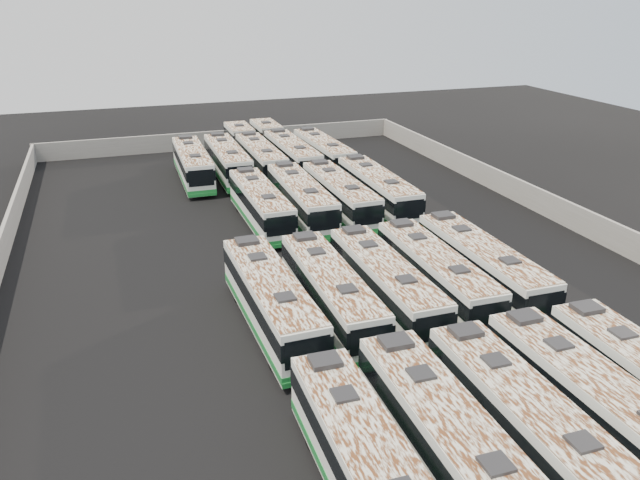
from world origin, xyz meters
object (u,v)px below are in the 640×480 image
(bus_front_left, at_px, (451,447))
(bus_midback_far_right, at_px, (377,190))
(bus_midfront_left, at_px, (331,292))
(bus_back_center, at_px, (253,151))
(bus_midback_right, at_px, (340,195))
(bus_midfront_center, at_px, (385,284))
(bus_midfront_right, at_px, (435,274))
(bus_front_far_left, at_px, (369,470))
(bus_midfront_far_left, at_px, (271,300))
(bus_midfront_far_right, at_px, (482,266))
(bus_back_far_left, at_px, (193,164))
(bus_midback_left, at_px, (261,204))
(bus_back_right, at_px, (283,148))
(bus_midback_center, at_px, (301,199))
(bus_front_center, at_px, (530,429))
(bus_front_right, at_px, (597,408))
(bus_back_far_right, at_px, (323,153))
(bus_back_left, at_px, (228,161))

(bus_front_left, relative_size, bus_midback_far_right, 1.00)
(bus_midfront_left, xyz_separation_m, bus_back_center, (3.60, 35.57, 0.01))
(bus_midback_right, height_order, bus_midback_far_right, bus_midback_far_right)
(bus_midfront_center, xyz_separation_m, bus_midfront_right, (3.65, 0.21, -0.01))
(bus_front_left, relative_size, bus_midfront_center, 1.04)
(bus_midfront_center, bearing_deg, bus_front_far_left, -116.54)
(bus_midfront_far_left, height_order, bus_midfront_far_right, bus_midfront_far_left)
(bus_midfront_left, bearing_deg, bus_back_far_left, 97.18)
(bus_midback_left, xyz_separation_m, bus_back_far_left, (-3.61, 14.76, 0.06))
(bus_midfront_far_left, xyz_separation_m, bus_midback_left, (3.67, 17.39, -0.06))
(bus_back_far_left, bearing_deg, bus_front_left, -84.62)
(bus_midfront_far_left, bearing_deg, bus_midback_left, 76.78)
(bus_midback_far_right, relative_size, bus_back_right, 0.65)
(bus_front_left, height_order, bus_midfront_center, bus_front_left)
(bus_midfront_far_left, bearing_deg, bus_midback_center, 66.00)
(bus_midfront_left, xyz_separation_m, bus_midback_center, (3.59, 17.51, 0.07))
(bus_back_center, bearing_deg, bus_front_center, -90.12)
(bus_midfront_right, distance_m, bus_midfront_far_right, 3.49)
(bus_front_center, relative_size, bus_midback_center, 0.98)
(bus_midfront_far_left, height_order, bus_midback_center, bus_midback_center)
(bus_front_left, height_order, bus_midback_far_right, bus_midback_far_right)
(bus_front_center, bearing_deg, bus_midfront_left, 104.37)
(bus_midfront_right, bearing_deg, bus_midfront_far_right, 1.75)
(bus_midback_left, height_order, bus_back_right, bus_back_right)
(bus_front_right, bearing_deg, bus_midback_right, 89.61)
(bus_midback_left, bearing_deg, bus_midback_right, -0.34)
(bus_midback_left, height_order, bus_back_center, bus_back_center)
(bus_midfront_right, height_order, bus_midback_far_right, bus_midback_far_right)
(bus_midfront_far_right, relative_size, bus_back_far_right, 1.01)
(bus_midfront_left, bearing_deg, bus_back_center, 84.93)
(bus_front_center, bearing_deg, bus_back_far_right, 81.80)
(bus_front_center, relative_size, bus_front_right, 1.00)
(bus_back_far_left, bearing_deg, bus_midfront_far_right, -64.64)
(bus_midfront_right, distance_m, bus_back_far_right, 32.24)
(bus_back_left, bearing_deg, bus_midback_left, -90.03)
(bus_midback_far_right, height_order, bus_back_far_left, bus_midback_far_right)
(bus_midback_center, relative_size, bus_back_left, 1.00)
(bus_midfront_far_left, relative_size, bus_midback_right, 1.02)
(bus_midback_right, bearing_deg, bus_front_left, -102.97)
(bus_midfront_center, distance_m, bus_midfront_right, 3.66)
(bus_front_right, height_order, bus_midfront_center, bus_front_right)
(bus_midback_center, distance_m, bus_back_center, 18.06)
(bus_back_center, bearing_deg, bus_back_far_left, -155.22)
(bus_midfront_left, distance_m, bus_midback_far_right, 20.73)
(bus_front_far_left, xyz_separation_m, bus_midback_left, (3.66, 32.02, 0.00))
(bus_midfront_right, xyz_separation_m, bus_midback_far_right, (3.60, 17.40, 0.09))
(bus_midfront_center, xyz_separation_m, bus_back_left, (-3.60, 32.29, 0.07))
(bus_front_left, relative_size, bus_front_right, 1.01)
(bus_midfront_far_left, relative_size, bus_back_far_left, 1.00)
(bus_back_far_left, height_order, bus_back_far_right, bus_back_far_left)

